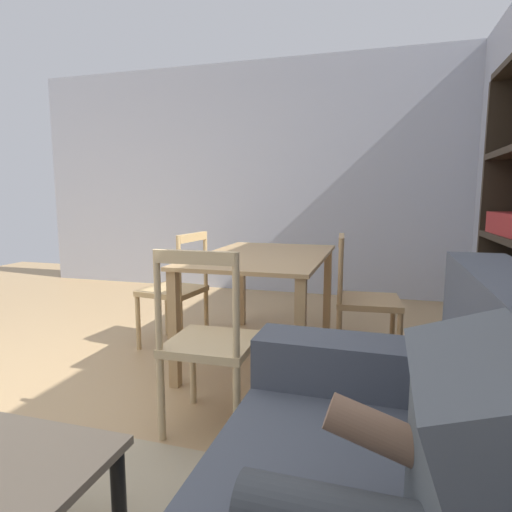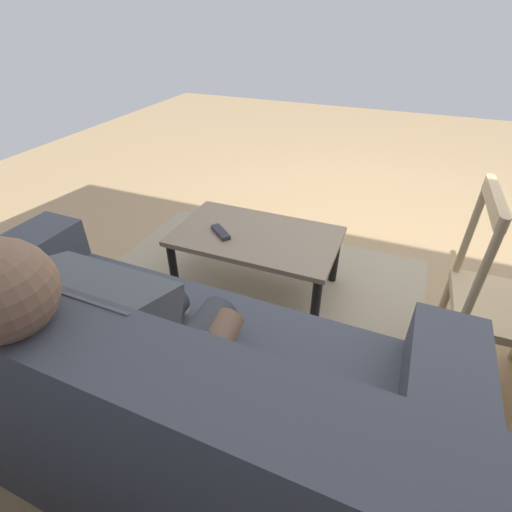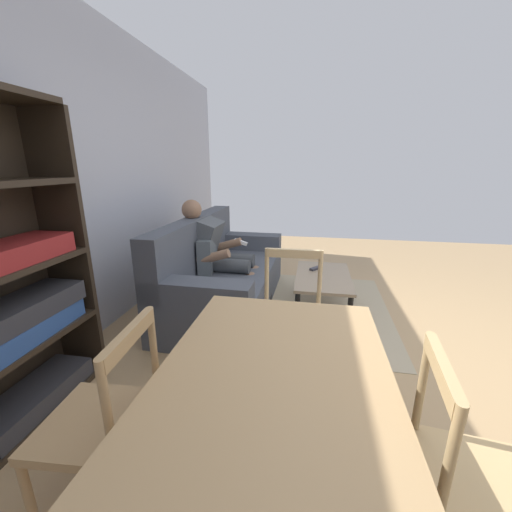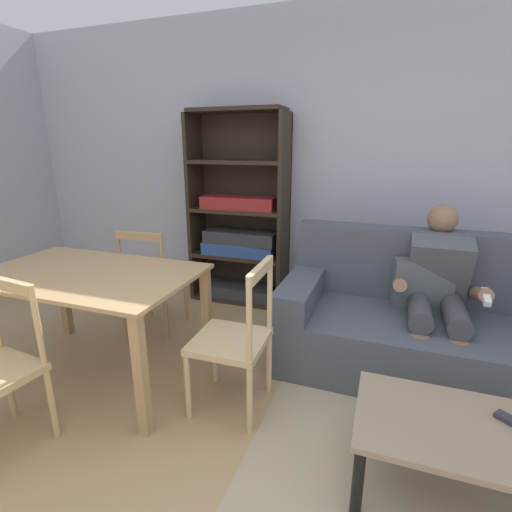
% 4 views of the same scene
% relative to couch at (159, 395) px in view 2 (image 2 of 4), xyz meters
% --- Properties ---
extents(ground_plane, '(8.92, 8.92, 0.00)m').
position_rel_couch_xyz_m(ground_plane, '(-0.86, -1.72, -0.33)').
color(ground_plane, tan).
extents(couch, '(2.06, 0.95, 0.96)m').
position_rel_couch_xyz_m(couch, '(0.00, 0.00, 0.00)').
color(couch, '#474C56').
rests_on(couch, ground_plane).
extents(person_lounging, '(0.60, 0.95, 1.15)m').
position_rel_couch_xyz_m(person_lounging, '(0.03, 0.05, 0.26)').
color(person_lounging, '#4C5156').
rests_on(person_lounging, ground_plane).
extents(coffee_table, '(0.95, 0.56, 0.38)m').
position_rel_couch_xyz_m(coffee_table, '(0.06, -1.09, -0.00)').
color(coffee_table, gray).
rests_on(coffee_table, ground_plane).
extents(tv_remote, '(0.16, 0.15, 0.02)m').
position_rel_couch_xyz_m(tv_remote, '(0.26, -1.02, 0.06)').
color(tv_remote, '#2D2D38').
rests_on(tv_remote, coffee_table).
extents(dining_chair_facing_couch, '(0.43, 0.43, 0.93)m').
position_rel_couch_xyz_m(dining_chair_facing_couch, '(-1.14, -0.84, 0.11)').
color(dining_chair_facing_couch, '#D1B27F').
rests_on(dining_chair_facing_couch, ground_plane).
extents(area_rug, '(2.02, 1.43, 0.01)m').
position_rel_couch_xyz_m(area_rug, '(0.06, -1.09, -0.33)').
color(area_rug, tan).
rests_on(area_rug, ground_plane).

